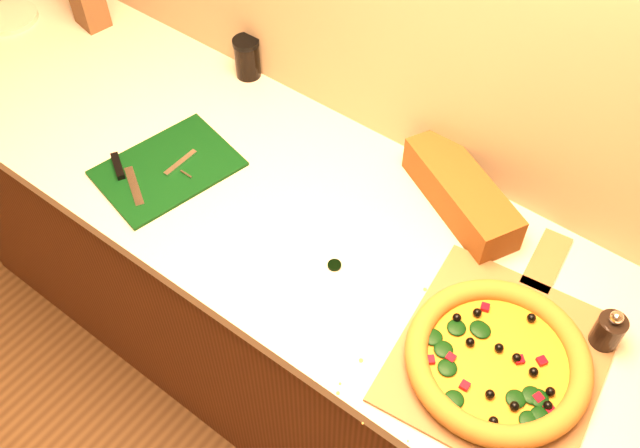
{
  "coord_description": "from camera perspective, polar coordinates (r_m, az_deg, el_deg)",
  "views": [
    {
      "loc": [
        0.51,
        0.58,
        2.21
      ],
      "look_at": [
        -0.1,
        1.38,
        0.96
      ],
      "focal_mm": 40.0,
      "sensor_mm": 36.0,
      "label": 1
    }
  ],
  "objects": [
    {
      "name": "pizza_peel",
      "position": [
        1.53,
        14.41,
        -9.93
      ],
      "size": [
        0.44,
        0.62,
        0.01
      ],
      "rotation": [
        0.0,
        0.0,
        0.11
      ],
      "color": "brown",
      "rests_on": "countertop"
    },
    {
      "name": "dark_jar",
      "position": [
        2.04,
        -5.85,
        13.1
      ],
      "size": [
        0.07,
        0.07,
        0.12
      ],
      "color": "black",
      "rests_on": "countertop"
    },
    {
      "name": "side_plate",
      "position": [
        2.46,
        -23.62,
        14.92
      ],
      "size": [
        0.22,
        0.22,
        0.02
      ],
      "primitive_type": "cylinder",
      "rotation": [
        0.0,
        0.0,
        0.33
      ],
      "color": "beige",
      "rests_on": "countertop"
    },
    {
      "name": "cabinet",
      "position": [
        2.04,
        3.07,
        -9.77
      ],
      "size": [
        2.8,
        0.65,
        0.86
      ],
      "primitive_type": "cube",
      "color": "#47240F",
      "rests_on": "ground"
    },
    {
      "name": "cutting_board",
      "position": [
        1.83,
        -12.22,
        4.37
      ],
      "size": [
        0.31,
        0.38,
        0.02
      ],
      "rotation": [
        0.0,
        0.0,
        -0.23
      ],
      "color": "black",
      "rests_on": "countertop"
    },
    {
      "name": "pizza",
      "position": [
        1.49,
        14.02,
        -10.48
      ],
      "size": [
        0.37,
        0.37,
        0.05
      ],
      "color": "#C08930",
      "rests_on": "pizza_peel"
    },
    {
      "name": "bottle_cap",
      "position": [
        1.6,
        1.16,
        -3.31
      ],
      "size": [
        0.04,
        0.04,
        0.01
      ],
      "primitive_type": "cylinder",
      "rotation": [
        0.0,
        0.0,
        -0.35
      ],
      "color": "black",
      "rests_on": "countertop"
    },
    {
      "name": "countertop",
      "position": [
        1.66,
        3.72,
        -2.23
      ],
      "size": [
        2.84,
        0.68,
        0.04
      ],
      "primitive_type": "cube",
      "color": "beige",
      "rests_on": "cabinet"
    },
    {
      "name": "bread_bag",
      "position": [
        1.71,
        11.21,
        2.46
      ],
      "size": [
        0.36,
        0.26,
        0.1
      ],
      "primitive_type": "cube",
      "rotation": [
        0.0,
        0.0,
        -0.48
      ],
      "color": "#622D12",
      "rests_on": "countertop"
    },
    {
      "name": "pepper_grinder",
      "position": [
        1.58,
        22.06,
        -7.95
      ],
      "size": [
        0.06,
        0.06,
        0.11
      ],
      "color": "black",
      "rests_on": "countertop"
    }
  ]
}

